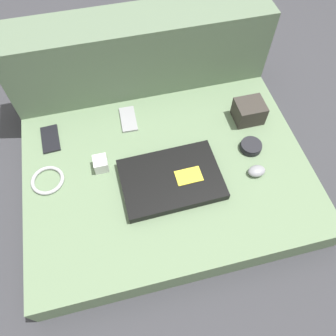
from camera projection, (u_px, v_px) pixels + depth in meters
ground_plane at (168, 186)px, 1.28m from camera, size 8.00×8.00×0.00m
couch_seat at (168, 179)px, 1.23m from camera, size 1.02×0.74×0.12m
couch_backrest at (140, 64)px, 1.34m from camera, size 1.02×0.20×0.42m
laptop at (171, 179)px, 1.14m from camera, size 0.35×0.25×0.03m
computer_mouse at (257, 171)px, 1.16m from camera, size 0.06×0.05×0.03m
speaker_puck at (251, 146)px, 1.22m from camera, size 0.08×0.08×0.03m
phone_silver at (128, 119)px, 1.30m from camera, size 0.06×0.13×0.01m
phone_black at (50, 139)px, 1.25m from camera, size 0.07×0.13×0.01m
camera_pouch at (249, 111)px, 1.27m from camera, size 0.11×0.10×0.08m
charger_brick at (101, 164)px, 1.17m from camera, size 0.05×0.05×0.05m
cable_coil at (48, 180)px, 1.15m from camera, size 0.12×0.12×0.01m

